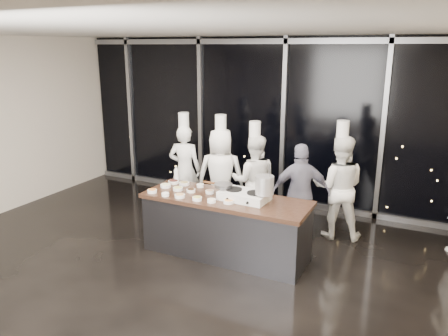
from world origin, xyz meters
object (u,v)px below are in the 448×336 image
(stock_pot, at_px, (265,185))
(chef_left, at_px, (221,175))
(chef_far_left, at_px, (185,169))
(chef_right, at_px, (339,187))
(chef_center, at_px, (254,180))
(frying_pan, at_px, (223,185))
(stove, at_px, (244,195))
(guest, at_px, (301,193))
(demo_counter, at_px, (226,226))

(stock_pot, distance_m, chef_left, 1.70)
(chef_far_left, height_order, chef_left, chef_left)
(stock_pot, height_order, chef_right, chef_right)
(chef_right, bearing_deg, stock_pot, 48.35)
(chef_center, bearing_deg, frying_pan, 68.59)
(stove, height_order, guest, guest)
(chef_right, bearing_deg, chef_left, -6.12)
(frying_pan, relative_size, stock_pot, 1.83)
(chef_far_left, xyz_separation_m, chef_center, (1.37, 0.01, -0.04))
(demo_counter, bearing_deg, guest, 49.62)
(stove, relative_size, chef_right, 0.37)
(guest, bearing_deg, stock_pot, 51.68)
(demo_counter, xyz_separation_m, chef_far_left, (-1.44, 1.23, 0.39))
(chef_far_left, bearing_deg, chef_left, 160.27)
(demo_counter, distance_m, stock_pot, 0.93)
(frying_pan, distance_m, chef_far_left, 1.82)
(stove, bearing_deg, chef_center, 109.35)
(demo_counter, height_order, chef_center, chef_center)
(stove, distance_m, frying_pan, 0.36)
(stove, bearing_deg, chef_far_left, 148.25)
(chef_far_left, relative_size, chef_left, 0.99)
(chef_left, bearing_deg, chef_right, 166.36)
(stock_pot, distance_m, chef_center, 1.44)
(chef_far_left, bearing_deg, stove, 132.49)
(chef_left, bearing_deg, guest, 153.11)
(stove, bearing_deg, frying_pan, -179.40)
(chef_center, height_order, chef_right, chef_right)
(demo_counter, height_order, chef_far_left, chef_far_left)
(stove, bearing_deg, demo_counter, -169.95)
(chef_center, bearing_deg, guest, 142.10)
(stock_pot, distance_m, chef_far_left, 2.39)
(chef_far_left, bearing_deg, stock_pot, 136.38)
(guest, bearing_deg, chef_left, -30.39)
(stove, height_order, chef_right, chef_right)
(frying_pan, xyz_separation_m, stock_pot, (0.66, -0.04, 0.11))
(demo_counter, height_order, guest, guest)
(demo_counter, xyz_separation_m, stock_pot, (0.59, 0.01, 0.72))
(frying_pan, relative_size, chef_right, 0.25)
(chef_far_left, bearing_deg, guest, 160.97)
(chef_left, relative_size, chef_center, 1.05)
(chef_left, distance_m, chef_right, 1.99)
(guest, relative_size, chef_right, 0.83)
(chef_center, bearing_deg, chef_left, -10.77)
(demo_counter, relative_size, stock_pot, 9.57)
(demo_counter, relative_size, chef_left, 1.29)
(stove, xyz_separation_m, chef_left, (-0.93, 1.10, -0.11))
(stock_pot, bearing_deg, chef_far_left, 148.91)
(chef_left, height_order, chef_center, chef_left)
(chef_far_left, distance_m, chef_right, 2.77)
(stock_pot, distance_m, guest, 1.06)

